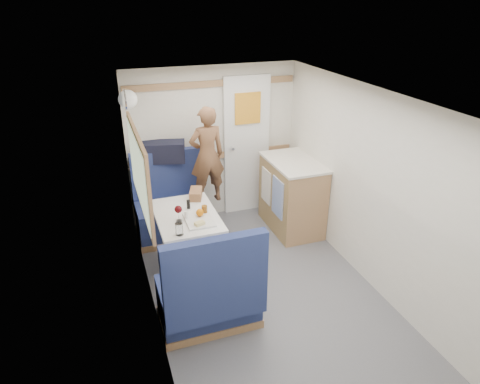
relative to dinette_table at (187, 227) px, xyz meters
name	(u,v)px	position (x,y,z in m)	size (l,w,h in m)	color
floor	(281,318)	(0.65, -1.00, -0.57)	(4.50, 4.50, 0.00)	#515156
ceiling	(292,109)	(0.65, -1.00, 1.43)	(4.50, 4.50, 0.00)	silver
wall_back	(213,144)	(0.65, 1.25, 0.43)	(2.20, 0.02, 2.00)	silver
wall_left	(155,249)	(-0.45, -1.00, 0.43)	(0.02, 4.50, 2.00)	silver
wall_right	(395,207)	(1.75, -1.00, 0.43)	(0.02, 4.50, 2.00)	silver
oak_trim_low	(214,156)	(0.65, 1.23, 0.28)	(2.15, 0.02, 0.08)	olive
oak_trim_high	(212,84)	(0.65, 1.23, 1.21)	(2.15, 0.02, 0.08)	olive
side_window	(139,172)	(-0.43, 0.00, 0.68)	(0.04, 1.30, 0.72)	gray
rear_door	(247,144)	(1.10, 1.22, 0.41)	(0.62, 0.12, 1.86)	white
dinette_table	(187,227)	(0.00, 0.00, 0.00)	(0.62, 0.92, 0.72)	white
bench_far	(173,213)	(0.00, 0.86, -0.27)	(0.90, 0.59, 1.05)	#18234F
bench_near	(210,299)	(0.00, -0.86, -0.27)	(0.90, 0.59, 1.05)	#18234F
ledge	(166,162)	(0.00, 1.12, 0.31)	(0.90, 0.14, 0.04)	olive
dome_light	(128,99)	(-0.39, 0.85, 1.18)	(0.20, 0.20, 0.20)	white
galley_counter	(292,195)	(1.47, 0.55, -0.10)	(0.57, 0.92, 0.92)	olive
person	(207,155)	(0.44, 0.78, 0.47)	(0.43, 0.28, 1.18)	brown
duffel_bag	(164,152)	(-0.01, 1.12, 0.46)	(0.51, 0.25, 0.25)	black
tray	(199,220)	(0.09, -0.18, 0.16)	(0.27, 0.35, 0.02)	white
orange_fruit	(200,213)	(0.12, -0.11, 0.21)	(0.08, 0.08, 0.08)	orange
cheese_block	(200,223)	(0.07, -0.29, 0.19)	(0.10, 0.06, 0.03)	#D4BD7A
wine_glass	(178,210)	(-0.10, -0.11, 0.28)	(0.08, 0.08, 0.17)	white
tumbler_left	(179,229)	(-0.15, -0.38, 0.21)	(0.08, 0.08, 0.12)	silver
beer_glass	(204,210)	(0.18, -0.05, 0.20)	(0.06, 0.06, 0.09)	brown
pepper_grinder	(188,204)	(0.05, 0.12, 0.20)	(0.04, 0.04, 0.10)	black
salt_grinder	(186,215)	(-0.02, -0.11, 0.20)	(0.04, 0.04, 0.09)	white
bread_loaf	(196,194)	(0.19, 0.35, 0.20)	(0.13, 0.23, 0.10)	brown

